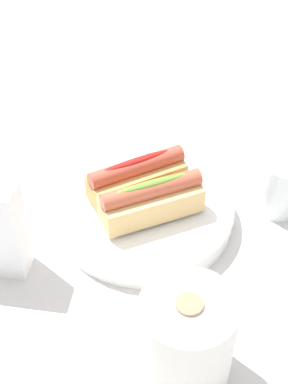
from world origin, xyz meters
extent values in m
plane|color=beige|center=(0.00, 0.00, 0.00)|extent=(2.40, 2.40, 0.00)
cylinder|color=white|center=(0.01, 0.00, 0.02)|extent=(0.27, 0.27, 0.03)
torus|color=white|center=(0.01, 0.00, 0.03)|extent=(0.27, 0.27, 0.01)
cube|color=tan|center=(0.02, -0.03, 0.06)|extent=(0.16, 0.10, 0.04)
cylinder|color=#B24C38|center=(0.02, -0.03, 0.08)|extent=(0.15, 0.07, 0.03)
ellipsoid|color=red|center=(0.02, -0.03, 0.10)|extent=(0.11, 0.05, 0.01)
cube|color=#DBB270|center=(0.01, 0.03, 0.06)|extent=(0.16, 0.09, 0.04)
cylinder|color=#BC563D|center=(0.01, 0.03, 0.08)|extent=(0.15, 0.06, 0.03)
ellipsoid|color=olive|center=(0.01, 0.03, 0.10)|extent=(0.11, 0.04, 0.01)
cylinder|color=white|center=(-0.20, 0.00, 0.04)|extent=(0.07, 0.07, 0.09)
cylinder|color=silver|center=(-0.20, 0.00, 0.04)|extent=(0.06, 0.06, 0.07)
cylinder|color=white|center=(0.00, 0.26, 0.07)|extent=(0.11, 0.11, 0.13)
cylinder|color=#997A5B|center=(0.00, 0.26, 0.13)|extent=(0.03, 0.03, 0.00)
camera|label=1|loc=(0.10, 0.62, 0.63)|focal=53.14mm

